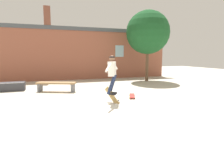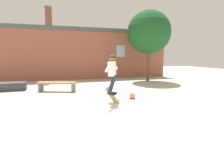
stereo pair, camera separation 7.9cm
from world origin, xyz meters
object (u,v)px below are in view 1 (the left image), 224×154
at_px(tree_right, 148,33).
at_px(skater, 112,71).
at_px(park_bench, 56,85).
at_px(skateboard_resting, 132,96).
at_px(skate_ledge, 8,87).
at_px(skateboard_flipping, 112,96).

distance_m(tree_right, skater, 6.67).
xyz_separation_m(park_bench, skateboard_resting, (3.10, -2.20, -0.29)).
distance_m(skate_ledge, skateboard_resting, 6.22).
relative_size(skater, skateboard_resting, 1.74).
bearing_deg(skater, park_bench, 159.72).
xyz_separation_m(skate_ledge, skateboard_resting, (5.40, -3.09, -0.15)).
relative_size(park_bench, skate_ledge, 1.25).
relative_size(tree_right, skater, 3.33).
bearing_deg(skateboard_resting, skateboard_flipping, -38.46).
height_order(park_bench, skate_ledge, park_bench).
distance_m(park_bench, skateboard_resting, 3.81).
height_order(skate_ledge, skateboard_resting, skate_ledge).
height_order(tree_right, skater, tree_right).
height_order(skate_ledge, skateboard_flipping, skateboard_flipping).
distance_m(park_bench, skater, 3.54).
distance_m(skate_ledge, skater, 5.75).
distance_m(skater, skateboard_resting, 1.68).
bearing_deg(skate_ledge, park_bench, -23.37).
bearing_deg(park_bench, skate_ledge, 179.84).
bearing_deg(park_bench, skateboard_flipping, -33.03).
xyz_separation_m(tree_right, park_bench, (-6.10, -2.00, -3.00)).
distance_m(skate_ledge, skateboard_flipping, 5.67).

